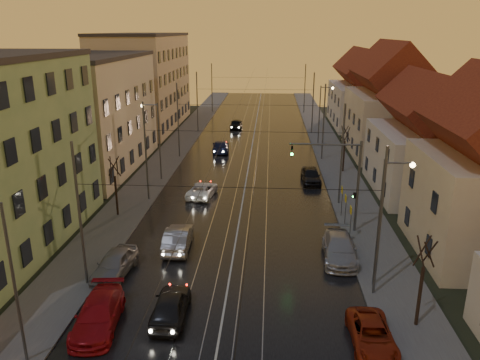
% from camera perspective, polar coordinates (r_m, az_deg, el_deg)
% --- Properties ---
extents(road, '(16.00, 120.00, 0.04)m').
position_cam_1_polar(road, '(57.56, 1.26, 2.89)').
color(road, black).
rests_on(road, ground).
extents(sidewalk_left, '(4.00, 120.00, 0.15)m').
position_cam_1_polar(sidewalk_left, '(58.81, -8.53, 3.08)').
color(sidewalk_left, '#4C4C4C').
rests_on(sidewalk_left, ground).
extents(sidewalk_right, '(4.00, 120.00, 0.15)m').
position_cam_1_polar(sidewalk_right, '(58.01, 11.19, 2.73)').
color(sidewalk_right, '#4C4C4C').
rests_on(sidewalk_right, ground).
extents(tram_rail_0, '(0.06, 120.00, 0.03)m').
position_cam_1_polar(tram_rail_0, '(57.69, -0.93, 2.96)').
color(tram_rail_0, gray).
rests_on(tram_rail_0, road).
extents(tram_rail_1, '(0.06, 120.00, 0.03)m').
position_cam_1_polar(tram_rail_1, '(57.59, 0.49, 2.94)').
color(tram_rail_1, gray).
rests_on(tram_rail_1, road).
extents(tram_rail_2, '(0.06, 120.00, 0.03)m').
position_cam_1_polar(tram_rail_2, '(57.53, 2.03, 2.91)').
color(tram_rail_2, gray).
rests_on(tram_rail_2, road).
extents(tram_rail_3, '(0.06, 120.00, 0.03)m').
position_cam_1_polar(tram_rail_3, '(57.51, 3.45, 2.88)').
color(tram_rail_3, gray).
rests_on(tram_rail_3, road).
extents(apartment_left_2, '(10.00, 20.00, 12.00)m').
position_cam_1_polar(apartment_left_2, '(54.13, -18.01, 7.55)').
color(apartment_left_2, '#C3B996').
rests_on(apartment_left_2, ground).
extents(apartment_left_3, '(10.00, 24.00, 14.00)m').
position_cam_1_polar(apartment_left_3, '(76.60, -11.55, 11.60)').
color(apartment_left_3, tan).
rests_on(apartment_left_3, ground).
extents(house_right_2, '(9.18, 12.24, 9.20)m').
position_cam_1_polar(house_right_2, '(47.09, 21.81, 4.01)').
color(house_right_2, silver).
rests_on(house_right_2, ground).
extents(house_right_3, '(9.18, 14.28, 11.50)m').
position_cam_1_polar(house_right_3, '(61.05, 17.77, 8.47)').
color(house_right_3, '#C6B598').
rests_on(house_right_3, ground).
extents(house_right_4, '(9.18, 16.32, 10.00)m').
position_cam_1_polar(house_right_4, '(78.57, 14.67, 10.09)').
color(house_right_4, silver).
rests_on(house_right_4, ground).
extents(catenary_pole_l_1, '(0.16, 0.16, 9.00)m').
position_cam_1_polar(catenary_pole_l_1, '(28.83, -18.95, -4.25)').
color(catenary_pole_l_1, '#595B60').
rests_on(catenary_pole_l_1, ground).
extents(catenary_pole_r_1, '(0.16, 0.16, 9.00)m').
position_cam_1_polar(catenary_pole_r_1, '(27.39, 16.68, -5.20)').
color(catenary_pole_r_1, '#595B60').
rests_on(catenary_pole_r_1, ground).
extents(catenary_pole_l_2, '(0.16, 0.16, 9.00)m').
position_cam_1_polar(catenary_pole_l_2, '(42.34, -11.40, 3.31)').
color(catenary_pole_l_2, '#595B60').
rests_on(catenary_pole_l_2, ground).
extents(catenary_pole_r_2, '(0.16, 0.16, 9.00)m').
position_cam_1_polar(catenary_pole_r_2, '(41.38, 12.30, 2.92)').
color(catenary_pole_r_2, '#595B60').
rests_on(catenary_pole_r_2, ground).
extents(catenary_pole_l_3, '(0.16, 0.16, 9.00)m').
position_cam_1_polar(catenary_pole_l_3, '(56.61, -7.55, 7.14)').
color(catenary_pole_l_3, '#595B60').
rests_on(catenary_pole_l_3, ground).
extents(catenary_pole_r_3, '(0.16, 0.16, 9.00)m').
position_cam_1_polar(catenary_pole_r_3, '(55.89, 10.15, 6.88)').
color(catenary_pole_r_3, '#595B60').
rests_on(catenary_pole_r_3, ground).
extents(catenary_pole_l_4, '(0.16, 0.16, 9.00)m').
position_cam_1_polar(catenary_pole_l_4, '(71.18, -5.23, 9.40)').
color(catenary_pole_l_4, '#595B60').
rests_on(catenary_pole_l_4, ground).
extents(catenary_pole_r_4, '(0.16, 0.16, 9.00)m').
position_cam_1_polar(catenary_pole_r_4, '(70.61, 8.88, 9.19)').
color(catenary_pole_r_4, '#595B60').
rests_on(catenary_pole_r_4, ground).
extents(catenary_pole_l_5, '(0.16, 0.16, 9.00)m').
position_cam_1_polar(catenary_pole_l_5, '(88.86, -3.44, 11.11)').
color(catenary_pole_l_5, '#595B60').
rests_on(catenary_pole_l_5, ground).
extents(catenary_pole_r_5, '(0.16, 0.16, 9.00)m').
position_cam_1_polar(catenary_pole_r_5, '(88.40, 7.90, 10.94)').
color(catenary_pole_r_5, '#595B60').
rests_on(catenary_pole_r_5, ground).
extents(street_lamp_0, '(1.75, 0.32, 8.00)m').
position_cam_1_polar(street_lamp_0, '(23.23, -26.71, -9.67)').
color(street_lamp_0, '#595B60').
rests_on(street_lamp_0, ground).
extents(street_lamp_1, '(1.75, 0.32, 8.00)m').
position_cam_1_polar(street_lamp_1, '(28.26, 17.32, -3.69)').
color(street_lamp_1, '#595B60').
rests_on(street_lamp_1, ground).
extents(street_lamp_2, '(1.75, 0.32, 8.00)m').
position_cam_1_polar(street_lamp_2, '(48.03, -10.21, 5.57)').
color(street_lamp_2, '#595B60').
rests_on(street_lamp_2, ground).
extents(street_lamp_3, '(1.75, 0.32, 8.00)m').
position_cam_1_polar(street_lamp_3, '(62.73, 9.97, 8.42)').
color(street_lamp_3, '#595B60').
rests_on(street_lamp_3, ground).
extents(traffic_light_mast, '(5.30, 0.32, 7.20)m').
position_cam_1_polar(traffic_light_mast, '(35.55, 12.69, 0.61)').
color(traffic_light_mast, '#595B60').
rests_on(traffic_light_mast, ground).
extents(bare_tree_0, '(1.09, 1.09, 5.11)m').
position_cam_1_polar(bare_tree_0, '(39.70, -14.91, -0.95)').
color(bare_tree_0, black).
rests_on(bare_tree_0, ground).
extents(bare_tree_1, '(1.09, 1.09, 5.11)m').
position_cam_1_polar(bare_tree_1, '(26.08, 21.21, -11.83)').
color(bare_tree_1, black).
rests_on(bare_tree_1, ground).
extents(bare_tree_2, '(1.09, 1.09, 5.11)m').
position_cam_1_polar(bare_tree_2, '(51.72, 12.59, 3.56)').
color(bare_tree_2, black).
rests_on(bare_tree_2, ground).
extents(driving_car_0, '(1.90, 4.51, 1.52)m').
position_cam_1_polar(driving_car_0, '(26.24, -8.47, -14.89)').
color(driving_car_0, black).
rests_on(driving_car_0, ground).
extents(driving_car_1, '(1.87, 4.87, 1.59)m').
position_cam_1_polar(driving_car_1, '(33.65, -7.56, -7.05)').
color(driving_car_1, gray).
rests_on(driving_car_1, ground).
extents(driving_car_2, '(2.71, 4.89, 1.29)m').
position_cam_1_polar(driving_car_2, '(43.69, -4.63, -1.21)').
color(driving_car_2, silver).
rests_on(driving_car_2, ground).
extents(driving_car_3, '(2.51, 5.20, 1.46)m').
position_cam_1_polar(driving_car_3, '(59.67, -2.36, 4.12)').
color(driving_car_3, '#161D44').
rests_on(driving_car_3, ground).
extents(driving_car_4, '(1.88, 4.59, 1.56)m').
position_cam_1_polar(driving_car_4, '(73.91, -0.46, 6.86)').
color(driving_car_4, black).
rests_on(driving_car_4, ground).
extents(parked_left_2, '(2.61, 5.35, 1.50)m').
position_cam_1_polar(parked_left_2, '(26.36, -16.91, -15.41)').
color(parked_left_2, '#A61018').
rests_on(parked_left_2, ground).
extents(parked_left_3, '(2.24, 4.68, 1.54)m').
position_cam_1_polar(parked_left_3, '(31.05, -15.02, -9.82)').
color(parked_left_3, gray).
rests_on(parked_left_3, ground).
extents(parked_right_0, '(2.07, 4.40, 1.22)m').
position_cam_1_polar(parked_right_0, '(24.99, 15.78, -17.71)').
color(parked_right_0, maroon).
rests_on(parked_right_0, ground).
extents(parked_right_1, '(2.42, 5.41, 1.54)m').
position_cam_1_polar(parked_right_1, '(32.64, 12.02, -8.16)').
color(parked_right_1, '#A6A6AC').
rests_on(parked_right_1, ground).
extents(parked_right_2, '(1.97, 4.57, 1.54)m').
position_cam_1_polar(parked_right_2, '(47.99, 8.63, 0.55)').
color(parked_right_2, black).
rests_on(parked_right_2, ground).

